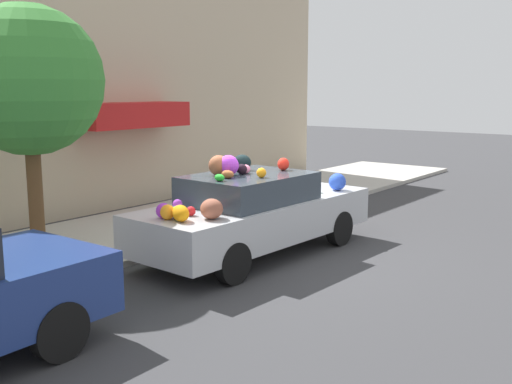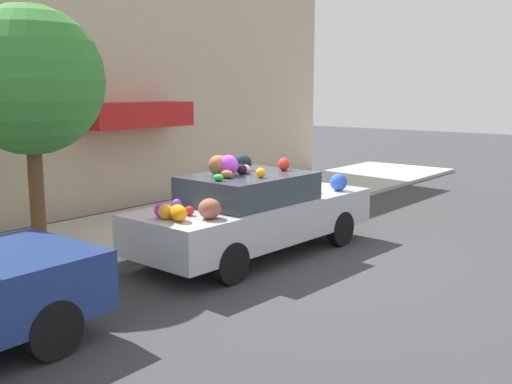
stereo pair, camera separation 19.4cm
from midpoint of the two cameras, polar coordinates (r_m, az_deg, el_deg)
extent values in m
plane|color=#38383A|center=(10.19, 0.35, -5.89)|extent=(60.00, 60.00, 0.00)
cube|color=#B2ADA3|center=(11.99, -9.81, -3.37)|extent=(24.00, 3.20, 0.10)
cube|color=#C6B293|center=(13.46, -16.65, 10.68)|extent=(18.00, 0.30, 6.11)
cube|color=red|center=(13.72, -10.90, 7.22)|extent=(2.70, 0.90, 0.55)
cylinder|color=brown|center=(10.37, -19.66, -0.07)|extent=(0.24, 0.24, 1.96)
sphere|color=#388433|center=(10.23, -20.25, 9.97)|extent=(2.38, 2.38, 2.38)
cylinder|color=gold|center=(11.64, -3.71, -2.00)|extent=(0.20, 0.20, 0.55)
sphere|color=gold|center=(11.58, -3.72, -0.38)|extent=(0.18, 0.18, 0.18)
cube|color=#B7BABF|center=(10.01, 0.56, -2.52)|extent=(4.62, 1.83, 0.62)
cube|color=#333D47|center=(9.77, -0.13, 0.38)|extent=(2.10, 1.54, 0.45)
cylinder|color=black|center=(11.61, 2.25, -2.36)|extent=(0.62, 0.20, 0.62)
cylinder|color=black|center=(10.75, 8.56, -3.46)|extent=(0.62, 0.20, 0.62)
cylinder|color=black|center=(9.64, -8.40, -5.02)|extent=(0.62, 0.20, 0.62)
cylinder|color=black|center=(8.58, -1.76, -6.79)|extent=(0.62, 0.20, 0.62)
sphere|color=purple|center=(9.58, -2.09, 2.55)|extent=(0.47, 0.47, 0.33)
ellipsoid|color=pink|center=(9.83, -0.47, 2.20)|extent=(0.23, 0.18, 0.15)
ellipsoid|color=#964F2A|center=(9.31, -2.19, 1.71)|extent=(0.16, 0.22, 0.13)
sphere|color=black|center=(9.72, -0.80, 2.19)|extent=(0.22, 0.22, 0.17)
ellipsoid|color=black|center=(10.23, -0.75, 2.84)|extent=(0.40, 0.41, 0.27)
sphere|color=olive|center=(11.61, 5.37, 1.38)|extent=(0.35, 0.35, 0.26)
ellipsoid|color=orange|center=(8.42, -6.73, -2.00)|extent=(0.37, 0.43, 0.23)
ellipsoid|color=blue|center=(11.17, 4.92, 0.89)|extent=(0.37, 0.32, 0.20)
sphere|color=green|center=(8.64, -7.11, -1.88)|extent=(0.25, 0.25, 0.18)
sphere|color=purple|center=(8.65, -8.31, -1.74)|extent=(0.29, 0.29, 0.22)
ellipsoid|color=green|center=(9.05, -2.98, 1.39)|extent=(0.18, 0.22, 0.11)
ellipsoid|color=red|center=(10.21, 3.21, 2.66)|extent=(0.27, 0.22, 0.21)
ellipsoid|color=#97533E|center=(8.52, -3.78, -1.60)|extent=(0.50, 0.49, 0.29)
sphere|color=orange|center=(9.37, 1.05, 1.84)|extent=(0.22, 0.22, 0.16)
sphere|color=blue|center=(10.95, 8.38, 0.94)|extent=(0.34, 0.34, 0.31)
sphere|color=green|center=(10.67, 6.40, 0.28)|extent=(0.15, 0.15, 0.14)
sphere|color=red|center=(8.77, -5.74, -1.80)|extent=(0.15, 0.15, 0.14)
ellipsoid|color=#925E2E|center=(11.59, 5.00, 1.33)|extent=(0.39, 0.35, 0.24)
ellipsoid|color=orange|center=(8.55, -7.96, -1.88)|extent=(0.22, 0.20, 0.22)
ellipsoid|color=blue|center=(11.64, 4.02, 1.18)|extent=(0.21, 0.24, 0.16)
sphere|color=black|center=(11.28, 3.90, 1.02)|extent=(0.27, 0.27, 0.21)
sphere|color=purple|center=(9.28, -6.96, -1.14)|extent=(0.17, 0.17, 0.15)
ellipsoid|color=brown|center=(9.61, -3.01, 2.56)|extent=(0.40, 0.38, 0.33)
cylinder|color=black|center=(6.62, -17.94, -12.35)|extent=(0.64, 0.19, 0.63)
camera|label=1|loc=(0.10, -89.44, 0.10)|focal=42.00mm
camera|label=2|loc=(0.10, 90.56, -0.10)|focal=42.00mm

